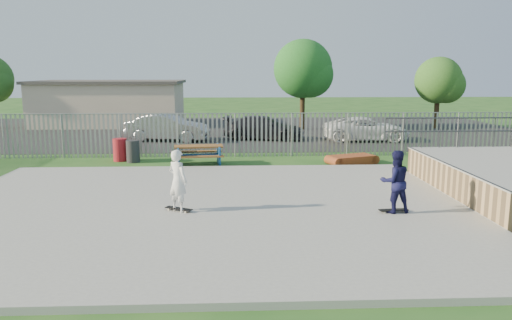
{
  "coord_description": "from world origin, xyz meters",
  "views": [
    {
      "loc": [
        0.95,
        -13.69,
        3.93
      ],
      "look_at": [
        1.65,
        2.0,
        1.1
      ],
      "focal_mm": 35.0,
      "sensor_mm": 36.0,
      "label": 1
    }
  ],
  "objects_px": {
    "picnic_table": "(199,155)",
    "tree_mid": "(303,69)",
    "funbox": "(352,160)",
    "skater_white": "(178,181)",
    "trash_bin_grey": "(133,151)",
    "skater_navy": "(395,182)",
    "car_silver": "(168,128)",
    "tree_right": "(438,80)",
    "car_white": "(366,129)",
    "trash_bin_red": "(120,150)",
    "car_dark": "(264,128)"
  },
  "relations": [
    {
      "from": "funbox",
      "to": "skater_white",
      "type": "height_order",
      "value": "skater_white"
    },
    {
      "from": "trash_bin_red",
      "to": "skater_navy",
      "type": "relative_size",
      "value": 0.59
    },
    {
      "from": "trash_bin_grey",
      "to": "tree_right",
      "type": "height_order",
      "value": "tree_right"
    },
    {
      "from": "funbox",
      "to": "skater_navy",
      "type": "height_order",
      "value": "skater_navy"
    },
    {
      "from": "car_dark",
      "to": "skater_navy",
      "type": "relative_size",
      "value": 2.72
    },
    {
      "from": "tree_mid",
      "to": "tree_right",
      "type": "distance_m",
      "value": 9.26
    },
    {
      "from": "picnic_table",
      "to": "tree_mid",
      "type": "xyz_separation_m",
      "value": [
        6.06,
        12.65,
        3.59
      ]
    },
    {
      "from": "picnic_table",
      "to": "tree_right",
      "type": "xyz_separation_m",
      "value": [
        15.28,
        12.83,
        2.82
      ]
    },
    {
      "from": "skater_navy",
      "to": "car_silver",
      "type": "bearing_deg",
      "value": -68.22
    },
    {
      "from": "tree_mid",
      "to": "skater_white",
      "type": "relative_size",
      "value": 3.52
    },
    {
      "from": "skater_white",
      "to": "car_white",
      "type": "bearing_deg",
      "value": -82.35
    },
    {
      "from": "tree_right",
      "to": "skater_white",
      "type": "relative_size",
      "value": 2.86
    },
    {
      "from": "funbox",
      "to": "skater_white",
      "type": "xyz_separation_m",
      "value": [
        -6.53,
        -7.45,
        0.81
      ]
    },
    {
      "from": "trash_bin_grey",
      "to": "skater_navy",
      "type": "xyz_separation_m",
      "value": [
        8.67,
        -8.66,
        0.52
      ]
    },
    {
      "from": "funbox",
      "to": "skater_navy",
      "type": "relative_size",
      "value": 1.2
    },
    {
      "from": "car_dark",
      "to": "trash_bin_red",
      "type": "bearing_deg",
      "value": 145.1
    },
    {
      "from": "picnic_table",
      "to": "car_silver",
      "type": "xyz_separation_m",
      "value": [
        -2.23,
        7.37,
        0.34
      ]
    },
    {
      "from": "skater_white",
      "to": "car_silver",
      "type": "bearing_deg",
      "value": -41.97
    },
    {
      "from": "car_silver",
      "to": "car_white",
      "type": "relative_size",
      "value": 0.96
    },
    {
      "from": "car_white",
      "to": "skater_white",
      "type": "distance_m",
      "value": 16.91
    },
    {
      "from": "trash_bin_grey",
      "to": "skater_navy",
      "type": "distance_m",
      "value": 12.26
    },
    {
      "from": "trash_bin_grey",
      "to": "car_silver",
      "type": "xyz_separation_m",
      "value": [
        0.67,
        6.46,
        0.29
      ]
    },
    {
      "from": "picnic_table",
      "to": "car_dark",
      "type": "bearing_deg",
      "value": 62.14
    },
    {
      "from": "trash_bin_grey",
      "to": "car_silver",
      "type": "bearing_deg",
      "value": 84.1
    },
    {
      "from": "skater_white",
      "to": "funbox",
      "type": "bearing_deg",
      "value": -91.64
    },
    {
      "from": "car_silver",
      "to": "car_dark",
      "type": "xyz_separation_m",
      "value": [
        5.42,
        0.39,
        -0.08
      ]
    },
    {
      "from": "picnic_table",
      "to": "skater_navy",
      "type": "height_order",
      "value": "skater_navy"
    },
    {
      "from": "tree_mid",
      "to": "car_white",
      "type": "bearing_deg",
      "value": -63.39
    },
    {
      "from": "car_dark",
      "to": "tree_mid",
      "type": "xyz_separation_m",
      "value": [
        2.87,
        4.89,
        3.33
      ]
    },
    {
      "from": "car_white",
      "to": "trash_bin_red",
      "type": "bearing_deg",
      "value": 116.59
    },
    {
      "from": "trash_bin_grey",
      "to": "skater_white",
      "type": "distance_m",
      "value": 8.76
    },
    {
      "from": "trash_bin_red",
      "to": "car_silver",
      "type": "height_order",
      "value": "car_silver"
    },
    {
      "from": "trash_bin_red",
      "to": "skater_navy",
      "type": "bearing_deg",
      "value": -44.01
    },
    {
      "from": "car_dark",
      "to": "skater_navy",
      "type": "height_order",
      "value": "skater_navy"
    },
    {
      "from": "car_silver",
      "to": "tree_mid",
      "type": "height_order",
      "value": "tree_mid"
    },
    {
      "from": "funbox",
      "to": "car_white",
      "type": "relative_size",
      "value": 0.43
    },
    {
      "from": "funbox",
      "to": "tree_mid",
      "type": "distance_m",
      "value": 13.14
    },
    {
      "from": "car_dark",
      "to": "tree_right",
      "type": "distance_m",
      "value": 13.36
    },
    {
      "from": "tree_mid",
      "to": "car_silver",
      "type": "bearing_deg",
      "value": -147.49
    },
    {
      "from": "trash_bin_grey",
      "to": "tree_mid",
      "type": "distance_m",
      "value": 15.19
    },
    {
      "from": "trash_bin_grey",
      "to": "skater_navy",
      "type": "bearing_deg",
      "value": -44.95
    },
    {
      "from": "car_dark",
      "to": "skater_navy",
      "type": "distance_m",
      "value": 15.72
    },
    {
      "from": "trash_bin_red",
      "to": "skater_navy",
      "type": "xyz_separation_m",
      "value": [
        9.3,
        -8.98,
        0.5
      ]
    },
    {
      "from": "picnic_table",
      "to": "trash_bin_red",
      "type": "xyz_separation_m",
      "value": [
        -3.52,
        1.23,
        0.07
      ]
    },
    {
      "from": "picnic_table",
      "to": "trash_bin_red",
      "type": "height_order",
      "value": "trash_bin_red"
    },
    {
      "from": "trash_bin_red",
      "to": "tree_right",
      "type": "bearing_deg",
      "value": 31.65
    },
    {
      "from": "trash_bin_grey",
      "to": "skater_white",
      "type": "relative_size",
      "value": 0.56
    },
    {
      "from": "funbox",
      "to": "tree_right",
      "type": "xyz_separation_m",
      "value": [
        8.8,
        12.74,
        3.07
      ]
    },
    {
      "from": "tree_right",
      "to": "skater_white",
      "type": "height_order",
      "value": "tree_right"
    },
    {
      "from": "funbox",
      "to": "skater_white",
      "type": "distance_m",
      "value": 9.94
    }
  ]
}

